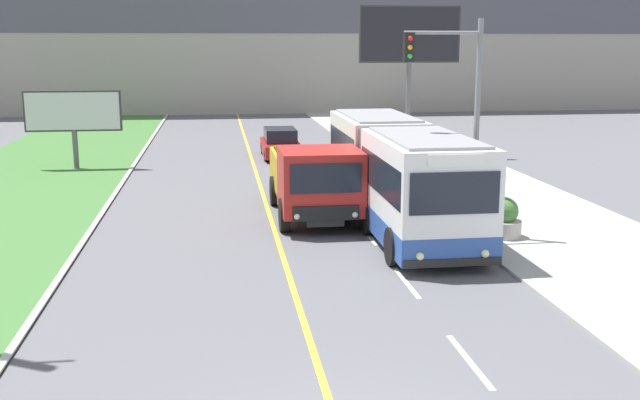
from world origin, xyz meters
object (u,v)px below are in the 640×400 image
at_px(city_bus, 397,173).
at_px(planter_round_third, 435,174).
at_px(billboard_large, 410,41).
at_px(dump_truck, 316,183).
at_px(car_distant, 280,144).
at_px(traffic_light_mast, 457,102).
at_px(billboard_small, 73,113).
at_px(planter_round_second, 463,193).
at_px(planter_round_near, 504,219).

relative_size(city_bus, planter_round_third, 9.64).
xyz_separation_m(billboard_large, planter_round_third, (-1.06, -8.44, -5.15)).
bearing_deg(dump_truck, city_bus, -9.77).
bearing_deg(car_distant, planter_round_third, -60.92).
xyz_separation_m(traffic_light_mast, planter_round_third, (1.60, 7.30, -3.40)).
distance_m(city_bus, billboard_small, 17.14).
height_order(city_bus, planter_round_second, city_bus).
relative_size(city_bus, billboard_small, 2.77).
xyz_separation_m(billboard_small, planter_round_third, (14.82, -7.01, -1.94)).
relative_size(city_bus, planter_round_second, 9.68).
distance_m(billboard_small, planter_round_near, 20.81).
bearing_deg(billboard_small, city_bus, -45.26).
height_order(billboard_large, planter_round_near, billboard_large).
bearing_deg(city_bus, billboard_large, 74.25).
bearing_deg(planter_round_second, billboard_large, 84.57).
xyz_separation_m(traffic_light_mast, planter_round_second, (1.50, 3.48, -3.40)).
height_order(billboard_small, planter_round_second, billboard_small).
bearing_deg(planter_round_second, dump_truck, -170.21).
bearing_deg(billboard_small, traffic_light_mast, -47.27).
bearing_deg(planter_round_near, dump_truck, 150.41).
distance_m(billboard_large, billboard_small, 16.26).
xyz_separation_m(car_distant, traffic_light_mast, (3.65, -16.75, 3.32)).
xyz_separation_m(city_bus, dump_truck, (-2.53, 0.44, -0.35)).
relative_size(billboard_large, planter_round_near, 6.26).
relative_size(billboard_large, planter_round_third, 6.08).
height_order(car_distant, planter_round_third, car_distant).
xyz_separation_m(dump_truck, planter_round_near, (5.14, -2.92, -0.66)).
bearing_deg(dump_truck, billboard_small, 129.07).
bearing_deg(traffic_light_mast, planter_round_second, 66.74).
bearing_deg(planter_round_near, planter_round_second, 89.20).
distance_m(billboard_large, planter_round_third, 9.94).
height_order(traffic_light_mast, planter_round_near, traffic_light_mast).
bearing_deg(dump_truck, planter_round_second, 9.79).
height_order(city_bus, planter_round_near, city_bus).
bearing_deg(billboard_large, city_bus, -105.75).
distance_m(billboard_large, planter_round_near, 16.93).
relative_size(billboard_large, billboard_small, 1.74).
xyz_separation_m(dump_truck, planter_round_second, (5.20, 0.90, -0.65)).
xyz_separation_m(planter_round_near, planter_round_second, (0.05, 3.82, 0.01)).
xyz_separation_m(billboard_large, billboard_small, (-15.87, -1.43, -3.21)).
height_order(car_distant, planter_round_near, car_distant).
height_order(city_bus, dump_truck, city_bus).
xyz_separation_m(city_bus, billboard_large, (3.83, 13.59, 4.15)).
height_order(planter_round_second, planter_round_third, planter_round_third).
relative_size(traffic_light_mast, planter_round_near, 5.33).
height_order(city_bus, billboard_large, billboard_large).
relative_size(city_bus, billboard_large, 1.59).
bearing_deg(billboard_small, planter_round_near, -44.96).
bearing_deg(city_bus, planter_round_near, -43.55).
relative_size(city_bus, traffic_light_mast, 1.86).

